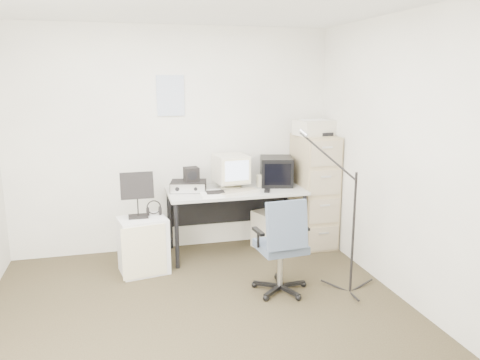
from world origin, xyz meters
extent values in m
cube|color=#342918|center=(0.00, 0.00, -0.01)|extent=(3.60, 3.60, 0.01)
cube|color=white|center=(0.00, 1.80, 1.25)|extent=(3.60, 0.02, 2.50)
cube|color=white|center=(0.00, -1.80, 1.25)|extent=(3.60, 0.02, 2.50)
cube|color=white|center=(1.80, 0.00, 1.25)|extent=(0.02, 3.60, 2.50)
cube|color=white|center=(-0.02, 1.79, 1.75)|extent=(0.30, 0.02, 0.44)
cube|color=tan|center=(1.58, 1.48, 0.65)|extent=(0.40, 0.60, 1.30)
cube|color=white|center=(1.58, 1.51, 1.38)|extent=(0.49, 0.39, 0.17)
cube|color=#B6B5A6|center=(0.63, 1.45, 0.36)|extent=(1.50, 0.70, 0.73)
cube|color=white|center=(0.59, 1.53, 0.92)|extent=(0.38, 0.40, 0.38)
cube|color=black|center=(1.14, 1.55, 0.89)|extent=(0.44, 0.46, 0.32)
cube|color=beige|center=(0.94, 1.52, 0.80)|extent=(0.07, 0.07, 0.14)
cube|color=white|center=(0.61, 1.28, 0.74)|extent=(0.49, 0.31, 0.03)
cube|color=black|center=(0.93, 1.26, 0.74)|extent=(0.09, 0.11, 0.03)
cube|color=black|center=(0.12, 1.52, 0.78)|extent=(0.43, 0.35, 0.11)
cube|color=black|center=(0.15, 1.52, 0.91)|extent=(0.17, 0.16, 0.15)
cube|color=white|center=(0.33, 1.28, 0.74)|extent=(0.25, 0.33, 0.02)
cube|color=white|center=(1.02, 1.41, 0.21)|extent=(0.36, 0.50, 0.43)
cube|color=slate|center=(0.78, 0.37, 0.46)|extent=(0.57, 0.57, 0.92)
cube|color=silver|center=(-0.41, 1.15, 0.28)|extent=(0.52, 0.45, 0.57)
cube|color=black|center=(-0.45, 1.19, 0.81)|extent=(0.35, 0.23, 0.47)
torus|color=black|center=(-0.29, 1.23, 0.62)|extent=(0.20, 0.20, 0.03)
cylinder|color=black|center=(1.42, 0.20, 0.74)|extent=(0.03, 0.03, 1.48)
camera|label=1|loc=(-0.59, -3.43, 1.96)|focal=35.00mm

